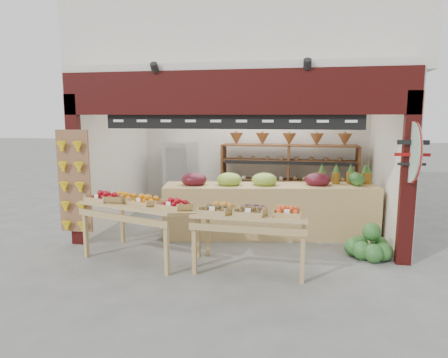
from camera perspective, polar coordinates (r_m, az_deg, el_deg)
ground at (r=7.83m, az=2.06°, el=-7.95°), size 60.00×60.00×0.00m
shop_structure at (r=9.24m, az=3.80°, el=19.20°), size 6.36×5.12×5.40m
banana_board at (r=7.42m, az=-20.71°, el=-0.63°), size 0.60×0.15×1.80m
gift_sign at (r=6.49m, az=25.28°, el=3.45°), size 0.04×0.93×0.92m
back_shelving at (r=9.27m, az=9.20°, el=2.01°), size 3.09×0.51×1.90m
refrigerator at (r=9.82m, az=-6.25°, el=0.41°), size 0.75×0.75×1.65m
cardboard_stack at (r=8.39m, az=-4.06°, el=-5.17°), size 1.00×0.72×0.63m
mid_counter at (r=7.65m, az=6.46°, el=-4.19°), size 4.05×1.45×1.23m
display_table_left at (r=6.67m, az=-12.19°, el=-3.68°), size 1.95×1.44×1.09m
display_table_right at (r=6.00m, az=3.32°, el=-5.14°), size 1.68×0.96×1.05m
watermelon_pile at (r=6.97m, az=19.98°, el=-9.01°), size 0.73×0.73×0.57m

